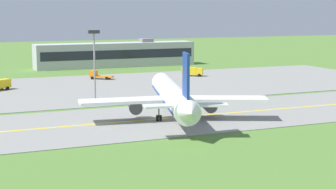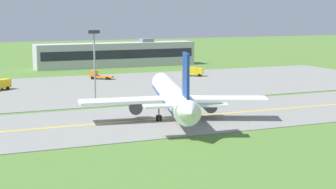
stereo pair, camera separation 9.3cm
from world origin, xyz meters
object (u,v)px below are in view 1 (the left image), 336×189
object	(u,v)px
service_truck_baggage	(98,75)
service_truck_catering	(192,71)
airplane_lead	(173,96)
apron_light_mast	(94,56)

from	to	relation	value
service_truck_baggage	service_truck_catering	world-z (taller)	service_truck_catering
airplane_lead	service_truck_catering	bearing A→B (deg)	61.47
airplane_lead	service_truck_baggage	xyz separation A→B (m)	(3.21, 58.90, -2.95)
airplane_lead	service_truck_catering	distance (m)	62.69
apron_light_mast	service_truck_catering	bearing A→B (deg)	39.14
airplane_lead	service_truck_catering	world-z (taller)	airplane_lead
airplane_lead	service_truck_baggage	bearing A→B (deg)	86.88
airplane_lead	service_truck_baggage	size ratio (longest dim) A/B	6.05
service_truck_baggage	service_truck_catering	bearing A→B (deg)	-8.26
airplane_lead	apron_light_mast	size ratio (longest dim) A/B	2.65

